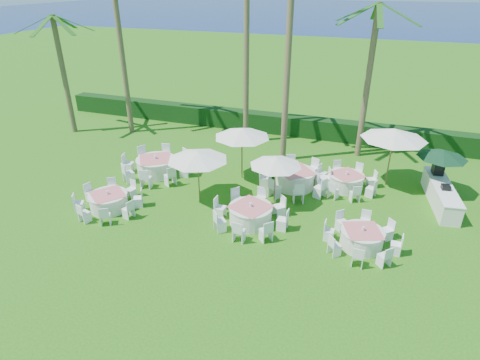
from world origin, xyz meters
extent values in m
plane|color=#245E10|center=(0.00, 0.00, 0.00)|extent=(120.00, 120.00, 0.00)
cube|color=black|center=(0.00, 12.00, 0.60)|extent=(34.00, 1.00, 1.20)
plane|color=#081B52|center=(0.00, 102.00, 0.00)|extent=(260.00, 260.00, 0.00)
cylinder|color=silver|center=(-5.94, 0.14, 0.35)|extent=(1.60, 1.60, 0.69)
cylinder|color=silver|center=(-5.94, 0.14, 0.70)|extent=(1.67, 1.67, 0.03)
cube|color=#D2686C|center=(-5.94, 0.14, 0.73)|extent=(1.81, 1.81, 0.01)
cylinder|color=silver|center=(-5.94, 0.14, 0.81)|extent=(0.11, 0.11, 0.15)
cube|color=white|center=(-4.85, 0.75, 0.42)|extent=(0.53, 0.53, 0.83)
cube|color=white|center=(-5.60, 1.34, 0.42)|extent=(0.48, 0.48, 0.83)
cube|color=white|center=(-6.55, 1.22, 0.42)|extent=(0.53, 0.53, 0.83)
cube|color=white|center=(-7.14, 0.47, 0.42)|extent=(0.48, 0.48, 0.83)
cube|color=white|center=(-7.02, -0.48, 0.42)|extent=(0.53, 0.53, 0.83)
cube|color=white|center=(-6.27, -1.07, 0.42)|extent=(0.48, 0.48, 0.83)
cube|color=white|center=(-5.32, -0.95, 0.42)|extent=(0.53, 0.53, 0.83)
cube|color=white|center=(-4.73, -0.20, 0.42)|extent=(0.48, 0.48, 0.83)
cylinder|color=silver|center=(0.25, 1.13, 0.38)|extent=(1.73, 1.73, 0.75)
cylinder|color=silver|center=(0.25, 1.13, 0.76)|extent=(1.80, 1.80, 0.03)
cube|color=#D2686C|center=(0.25, 1.13, 0.79)|extent=(1.84, 1.84, 0.01)
cylinder|color=silver|center=(0.25, 1.13, 0.87)|extent=(0.12, 0.12, 0.16)
cube|color=white|center=(1.22, 2.07, 0.45)|extent=(0.60, 0.60, 0.90)
cube|color=white|center=(0.27, 2.48, 0.45)|extent=(0.43, 0.43, 0.90)
cube|color=white|center=(-0.69, 2.10, 0.45)|extent=(0.60, 0.60, 0.90)
cube|color=white|center=(-1.10, 1.15, 0.45)|extent=(0.43, 0.43, 0.90)
cube|color=white|center=(-0.71, 0.18, 0.45)|extent=(0.60, 0.60, 0.90)
cube|color=white|center=(0.24, -0.23, 0.45)|extent=(0.43, 0.43, 0.90)
cube|color=white|center=(1.20, 0.16, 0.45)|extent=(0.60, 0.60, 0.90)
cube|color=white|center=(1.61, 1.11, 0.45)|extent=(0.43, 0.43, 0.90)
cylinder|color=silver|center=(4.70, 0.98, 0.34)|extent=(1.56, 1.56, 0.68)
cylinder|color=silver|center=(4.70, 0.98, 0.69)|extent=(1.63, 1.63, 0.03)
cube|color=#D2686C|center=(4.70, 0.98, 0.71)|extent=(1.63, 1.63, 0.01)
cylinder|color=silver|center=(4.70, 0.98, 0.80)|extent=(0.11, 0.11, 0.14)
cube|color=white|center=(5.92, 0.94, 0.41)|extent=(0.39, 0.39, 0.81)
cube|color=white|center=(5.59, 1.82, 0.41)|extent=(0.54, 0.54, 0.81)
cube|color=white|center=(4.73, 2.20, 0.41)|extent=(0.39, 0.39, 0.81)
cube|color=white|center=(3.86, 1.87, 0.41)|extent=(0.54, 0.54, 0.81)
cube|color=white|center=(3.48, 1.01, 0.41)|extent=(0.39, 0.39, 0.81)
cube|color=white|center=(3.81, 0.14, 0.41)|extent=(0.54, 0.54, 0.81)
cube|color=white|center=(4.66, -0.24, 0.41)|extent=(0.39, 0.39, 0.81)
cube|color=white|center=(5.54, 0.09, 0.41)|extent=(0.54, 0.54, 0.81)
cylinder|color=silver|center=(-5.75, 3.90, 0.42)|extent=(1.92, 1.92, 0.83)
cylinder|color=silver|center=(-5.75, 3.90, 0.84)|extent=(2.00, 2.00, 0.03)
cube|color=#D2686C|center=(-5.75, 3.90, 0.87)|extent=(2.15, 2.15, 0.01)
cylinder|color=silver|center=(-5.75, 3.90, 0.95)|extent=(0.13, 0.13, 0.18)
cube|color=white|center=(-4.28, 4.19, 0.50)|extent=(0.55, 0.55, 1.00)
cube|color=white|center=(-4.91, 5.15, 0.50)|extent=(0.65, 0.65, 1.00)
cube|color=white|center=(-6.04, 5.37, 0.50)|extent=(0.55, 0.55, 1.00)
cube|color=white|center=(-7.00, 4.73, 0.50)|extent=(0.65, 0.65, 1.00)
cube|color=white|center=(-7.22, 3.61, 0.50)|extent=(0.55, 0.55, 1.00)
cube|color=white|center=(-6.59, 2.65, 0.50)|extent=(0.65, 0.65, 1.00)
cube|color=white|center=(-5.46, 2.42, 0.50)|extent=(0.55, 0.55, 1.00)
cube|color=white|center=(-4.50, 3.06, 0.50)|extent=(0.65, 0.65, 1.00)
cylinder|color=silver|center=(1.25, 4.89, 0.41)|extent=(1.88, 1.88, 0.82)
cylinder|color=silver|center=(1.25, 4.89, 0.83)|extent=(1.96, 1.96, 0.03)
cube|color=#D2686C|center=(1.25, 4.89, 0.85)|extent=(2.14, 2.14, 0.01)
cylinder|color=silver|center=(1.25, 4.89, 0.94)|extent=(0.13, 0.13, 0.17)
cube|color=white|center=(2.63, 5.38, 0.49)|extent=(0.58, 0.58, 0.98)
cube|color=white|center=(1.88, 6.22, 0.49)|extent=(0.61, 0.61, 0.98)
cube|color=white|center=(0.76, 6.27, 0.49)|extent=(0.58, 0.58, 0.98)
cube|color=white|center=(-0.08, 5.52, 0.49)|extent=(0.61, 0.61, 0.98)
cube|color=white|center=(-0.13, 4.40, 0.49)|extent=(0.58, 0.58, 0.98)
cube|color=white|center=(0.62, 3.57, 0.49)|extent=(0.61, 0.61, 0.98)
cube|color=white|center=(1.74, 3.51, 0.49)|extent=(0.58, 0.58, 0.98)
cube|color=white|center=(2.57, 4.26, 0.49)|extent=(0.61, 0.61, 0.98)
cylinder|color=silver|center=(3.62, 5.56, 0.35)|extent=(1.61, 1.61, 0.70)
cylinder|color=silver|center=(3.62, 5.56, 0.71)|extent=(1.68, 1.68, 0.03)
cube|color=#D2686C|center=(3.62, 5.56, 0.74)|extent=(1.84, 1.84, 0.01)
cylinder|color=silver|center=(3.62, 5.56, 0.82)|extent=(0.11, 0.11, 0.15)
cube|color=white|center=(4.76, 6.09, 0.42)|extent=(0.52, 0.52, 0.84)
cube|color=white|center=(4.05, 6.74, 0.42)|extent=(0.50, 0.50, 0.84)
cube|color=white|center=(3.09, 6.70, 0.42)|extent=(0.52, 0.52, 0.84)
cube|color=white|center=(2.43, 5.99, 0.42)|extent=(0.50, 0.50, 0.84)
cube|color=white|center=(2.47, 5.03, 0.42)|extent=(0.52, 0.52, 0.84)
cube|color=white|center=(3.18, 4.37, 0.42)|extent=(0.50, 0.50, 0.84)
cube|color=white|center=(4.15, 4.41, 0.42)|extent=(0.52, 0.52, 0.84)
cube|color=white|center=(4.80, 5.12, 0.42)|extent=(0.50, 0.50, 0.84)
cylinder|color=brown|center=(-2.56, 2.22, 1.15)|extent=(0.06, 0.06, 2.30)
cone|color=white|center=(-2.56, 2.22, 2.19)|extent=(2.70, 2.70, 0.41)
sphere|color=brown|center=(-2.56, 2.22, 2.33)|extent=(0.09, 0.09, 0.09)
cylinder|color=brown|center=(0.75, 3.05, 1.08)|extent=(0.05, 0.05, 2.16)
cone|color=white|center=(0.75, 3.05, 2.05)|extent=(2.29, 2.29, 0.39)
sphere|color=brown|center=(0.75, 3.05, 2.19)|extent=(0.09, 0.09, 0.09)
cylinder|color=brown|center=(-1.46, 4.96, 1.28)|extent=(0.06, 0.06, 2.57)
cone|color=white|center=(-1.46, 4.96, 2.44)|extent=(2.73, 2.73, 0.46)
sphere|color=brown|center=(-1.46, 4.96, 2.60)|extent=(0.10, 0.10, 0.10)
cylinder|color=brown|center=(5.43, 6.61, 1.39)|extent=(0.07, 0.07, 2.78)
cone|color=white|center=(5.43, 6.61, 2.64)|extent=(3.03, 3.03, 0.50)
sphere|color=brown|center=(5.43, 6.61, 2.82)|extent=(0.11, 0.11, 0.11)
cylinder|color=brown|center=(7.59, 6.42, 1.07)|extent=(0.05, 0.05, 2.14)
cone|color=black|center=(7.59, 6.42, 2.03)|extent=(2.20, 2.20, 0.39)
sphere|color=brown|center=(7.59, 6.42, 2.17)|extent=(0.09, 0.09, 0.09)
cube|color=silver|center=(7.76, 5.49, 0.44)|extent=(1.35, 4.02, 0.89)
cube|color=white|center=(7.76, 5.49, 0.91)|extent=(1.40, 4.07, 0.04)
cube|color=black|center=(7.59, 6.66, 1.17)|extent=(0.52, 0.60, 0.49)
cube|color=black|center=(7.81, 5.10, 1.03)|extent=(0.39, 0.39, 0.20)
cylinder|color=brown|center=(-10.53, 8.94, 5.16)|extent=(0.32, 0.32, 10.32)
cylinder|color=brown|center=(-2.89, 9.77, 5.01)|extent=(0.32, 0.32, 10.02)
cylinder|color=brown|center=(-0.07, 7.88, 5.82)|extent=(0.32, 0.32, 11.63)
cylinder|color=brown|center=(3.82, 9.90, 4.02)|extent=(0.32, 0.32, 8.04)
cube|color=#1C4C13|center=(4.84, 9.48, 7.55)|extent=(2.14, 1.10, 1.00)
cube|color=#1C4C13|center=(4.69, 10.57, 7.55)|extent=(1.92, 1.57, 1.00)
cube|color=#1C4C13|center=(3.68, 10.99, 7.55)|extent=(0.57, 2.22, 1.00)
cube|color=#1C4C13|center=(2.81, 10.32, 7.55)|extent=(2.14, 1.10, 1.00)
cube|color=#1C4C13|center=(2.96, 9.23, 7.55)|extent=(1.92, 1.57, 1.00)
cube|color=#1C4C13|center=(3.97, 8.81, 7.55)|extent=(0.57, 2.22, 1.00)
cylinder|color=brown|center=(-14.12, 7.73, 3.58)|extent=(0.32, 0.32, 7.17)
cube|color=#1C4C13|center=(-13.10, 7.33, 6.68)|extent=(2.15, 1.08, 1.00)
cube|color=#1C4C13|center=(-13.26, 8.41, 6.68)|extent=(1.90, 1.59, 1.00)
cube|color=#1C4C13|center=(-14.28, 8.82, 6.68)|extent=(0.60, 2.22, 1.00)
cube|color=#1C4C13|center=(-15.14, 8.14, 6.68)|extent=(2.15, 1.08, 1.00)
cube|color=#1C4C13|center=(-14.98, 7.05, 6.68)|extent=(1.90, 1.59, 1.00)
cube|color=#1C4C13|center=(-13.96, 6.65, 6.68)|extent=(0.60, 2.22, 1.00)
camera|label=1|loc=(4.53, -12.24, 9.13)|focal=30.00mm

